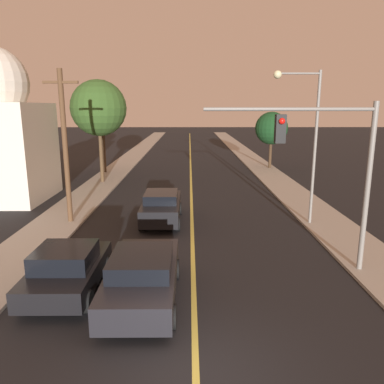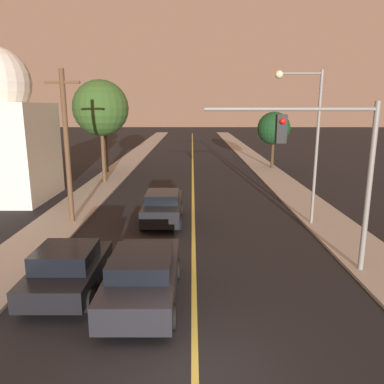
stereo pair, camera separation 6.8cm
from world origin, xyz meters
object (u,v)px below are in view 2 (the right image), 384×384
(car_near_lane_front, at_px, (142,276))
(traffic_signal_mast, at_px, (328,156))
(tree_left_far, at_px, (99,108))
(car_near_lane_second, at_px, (162,206))
(tree_right_near, at_px, (272,128))
(tree_left_near, at_px, (102,113))
(utility_pole_left, at_px, (65,145))
(car_outer_lane_front, at_px, (67,269))
(streetlamp_right, at_px, (305,127))

(car_near_lane_front, xyz_separation_m, traffic_signal_mast, (5.85, 1.92, 3.22))
(traffic_signal_mast, xyz_separation_m, tree_left_far, (-10.95, 15.44, 1.47))
(car_near_lane_second, height_order, tree_right_near, tree_right_near)
(car_near_lane_second, xyz_separation_m, tree_left_near, (-5.93, 13.97, 4.29))
(tree_left_near, relative_size, tree_right_near, 1.35)
(utility_pole_left, xyz_separation_m, tree_left_far, (-0.67, 9.86, 1.63))
(car_near_lane_front, distance_m, tree_left_far, 18.69)
(tree_left_near, bearing_deg, car_near_lane_front, -74.67)
(tree_right_near, bearing_deg, tree_left_far, -155.04)
(car_near_lane_front, bearing_deg, car_near_lane_second, 90.00)
(car_near_lane_front, height_order, tree_right_near, tree_right_near)
(car_outer_lane_front, height_order, tree_right_near, tree_right_near)
(traffic_signal_mast, distance_m, utility_pole_left, 11.70)
(tree_right_near, bearing_deg, car_near_lane_front, -110.15)
(car_near_lane_second, bearing_deg, car_outer_lane_front, -108.14)
(car_near_lane_second, height_order, tree_left_far, tree_left_far)
(car_near_lane_front, bearing_deg, traffic_signal_mast, 18.13)
(car_near_lane_front, height_order, tree_left_far, tree_left_far)
(car_near_lane_second, bearing_deg, utility_pole_left, -177.81)
(utility_pole_left, bearing_deg, tree_left_far, 93.89)
(utility_pole_left, relative_size, tree_left_far, 0.97)
(utility_pole_left, distance_m, tree_right_near, 20.95)
(streetlamp_right, bearing_deg, traffic_signal_mast, -98.59)
(tree_right_near, bearing_deg, car_near_lane_second, -118.42)
(car_near_lane_second, xyz_separation_m, traffic_signal_mast, (5.85, -5.75, 3.20))
(traffic_signal_mast, distance_m, tree_left_near, 22.99)
(utility_pole_left, distance_m, tree_left_near, 14.27)
(car_near_lane_second, xyz_separation_m, tree_right_near, (8.73, 16.13, 2.88))
(car_near_lane_second, distance_m, car_outer_lane_front, 7.52)
(car_near_lane_front, height_order, car_outer_lane_front, car_near_lane_front)
(car_near_lane_second, distance_m, tree_right_near, 18.56)
(traffic_signal_mast, bearing_deg, streetlamp_right, 81.41)
(streetlamp_right, distance_m, tree_right_near, 16.77)
(car_outer_lane_front, distance_m, utility_pole_left, 7.91)
(car_outer_lane_front, relative_size, utility_pole_left, 0.54)
(car_near_lane_front, xyz_separation_m, car_outer_lane_front, (-2.34, 0.52, -0.03))
(car_outer_lane_front, distance_m, tree_left_near, 21.85)
(tree_left_near, distance_m, tree_left_far, 4.37)
(car_outer_lane_front, relative_size, tree_left_far, 0.52)
(tree_right_near, bearing_deg, streetlamp_right, -97.14)
(traffic_signal_mast, bearing_deg, tree_right_near, 82.51)
(car_outer_lane_front, bearing_deg, utility_pole_left, 106.68)
(traffic_signal_mast, bearing_deg, car_near_lane_front, -161.87)
(car_near_lane_second, xyz_separation_m, streetlamp_right, (6.65, -0.48, 3.86))
(car_near_lane_second, height_order, traffic_signal_mast, traffic_signal_mast)
(car_near_lane_front, xyz_separation_m, tree_left_far, (-5.10, 17.36, 4.68))
(streetlamp_right, bearing_deg, car_outer_lane_front, -143.45)
(car_near_lane_second, xyz_separation_m, utility_pole_left, (-4.43, -0.17, 3.04))
(car_outer_lane_front, distance_m, traffic_signal_mast, 8.92)
(car_near_lane_second, xyz_separation_m, tree_left_far, (-5.10, 9.69, 4.67))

